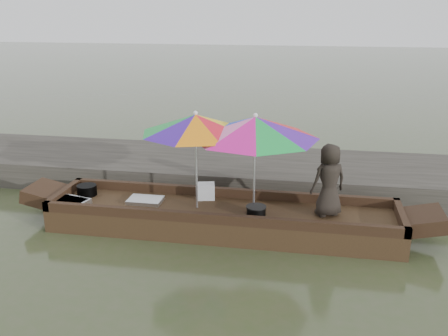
% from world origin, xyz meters
% --- Properties ---
extents(water, '(80.00, 80.00, 0.00)m').
position_xyz_m(water, '(0.00, 0.00, 0.00)').
color(water, '#394724').
rests_on(water, ground).
extents(dock, '(22.00, 2.20, 0.50)m').
position_xyz_m(dock, '(0.00, 2.20, 0.25)').
color(dock, '#2D2B26').
rests_on(dock, ground).
extents(boat_hull, '(5.47, 1.20, 0.35)m').
position_xyz_m(boat_hull, '(0.00, 0.00, 0.17)').
color(boat_hull, black).
rests_on(boat_hull, water).
extents(cooking_pot, '(0.33, 0.33, 0.17)m').
position_xyz_m(cooking_pot, '(-2.37, 0.20, 0.44)').
color(cooking_pot, black).
rests_on(cooking_pot, boat_hull).
extents(tray_crayfish, '(0.63, 0.51, 0.09)m').
position_xyz_m(tray_crayfish, '(-2.43, -0.26, 0.39)').
color(tray_crayfish, silver).
rests_on(tray_crayfish, boat_hull).
extents(tray_scallop, '(0.55, 0.38, 0.06)m').
position_xyz_m(tray_scallop, '(-1.30, 0.07, 0.38)').
color(tray_scallop, silver).
rests_on(tray_scallop, boat_hull).
extents(charcoal_grill, '(0.29, 0.29, 0.14)m').
position_xyz_m(charcoal_grill, '(0.54, -0.15, 0.42)').
color(charcoal_grill, black).
rests_on(charcoal_grill, boat_hull).
extents(supply_bag, '(0.32, 0.28, 0.26)m').
position_xyz_m(supply_bag, '(-0.36, 0.40, 0.48)').
color(supply_bag, silver).
rests_on(supply_bag, boat_hull).
extents(vendor, '(0.66, 0.58, 1.13)m').
position_xyz_m(vendor, '(1.60, 0.07, 0.91)').
color(vendor, black).
rests_on(vendor, boat_hull).
extents(umbrella_bow, '(1.86, 1.86, 1.55)m').
position_xyz_m(umbrella_bow, '(-0.42, 0.00, 1.12)').
color(umbrella_bow, yellow).
rests_on(umbrella_bow, boat_hull).
extents(umbrella_stern, '(2.17, 2.17, 1.55)m').
position_xyz_m(umbrella_stern, '(0.49, 0.00, 1.12)').
color(umbrella_stern, red).
rests_on(umbrella_stern, boat_hull).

